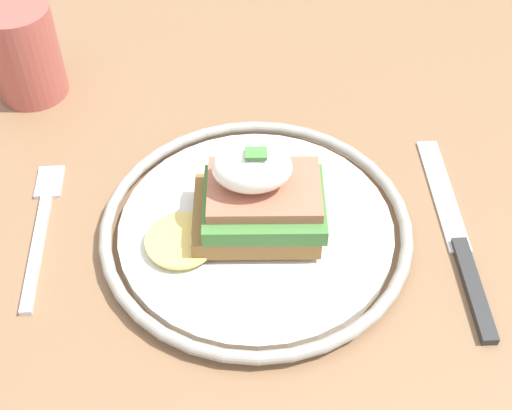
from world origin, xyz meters
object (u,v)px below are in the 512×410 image
Objects in this scene: sandwich at (255,198)px; knife at (460,247)px; fork at (42,226)px; cup at (24,50)px; plate at (256,228)px.

sandwich reaches higher than knife.
knife is at bearing -4.33° from fork.
knife is 0.43m from cup.
fork is (-0.17, 0.01, -0.01)m from plate.
cup reaches higher than fork.
cup is at bearing 139.03° from sandwich.
fork is 1.67× the size of cup.
fork is at bearing 177.08° from plate.
fork is (-0.17, 0.01, -0.04)m from sandwich.
fork is at bearing -76.96° from cup.
knife reaches higher than fork.
knife is (0.16, -0.02, -0.01)m from plate.
fork is 0.73× the size of knife.
plate is 1.83× the size of sandwich.
plate is at bearing 174.15° from knife.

